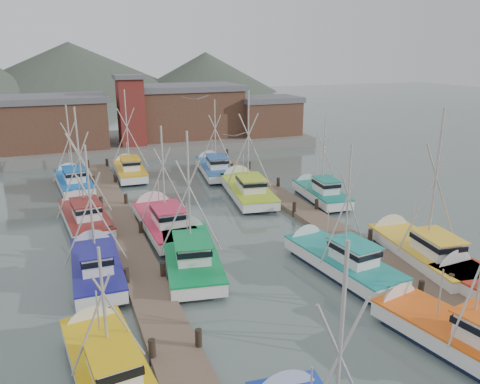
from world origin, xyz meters
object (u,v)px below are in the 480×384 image
object	(u,v)px
boat_4	(190,253)
boat_12	(129,170)
boat_8	(163,221)
boat_1	(455,335)
lookout_tower	(131,110)

from	to	relation	value
boat_4	boat_12	distance (m)	22.40
boat_8	boat_12	world-z (taller)	boat_12
boat_1	boat_4	size ratio (longest dim) A/B	0.91
lookout_tower	boat_8	xyz separation A→B (m)	(-2.20, -26.95, -4.87)
boat_1	boat_8	world-z (taller)	boat_8
lookout_tower	boat_4	bearing A→B (deg)	-93.33
lookout_tower	boat_12	bearing A→B (deg)	-101.49
boat_1	boat_4	distance (m)	15.19
boat_1	boat_8	distance (m)	20.72
boat_12	boat_8	bearing A→B (deg)	-88.16
lookout_tower	boat_4	xyz separation A→B (m)	(-1.93, -33.13, -4.87)
lookout_tower	boat_1	size ratio (longest dim) A/B	0.93
boat_1	boat_8	size ratio (longest dim) A/B	0.94
boat_4	boat_12	size ratio (longest dim) A/B	1.04
boat_8	lookout_tower	bearing A→B (deg)	84.25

